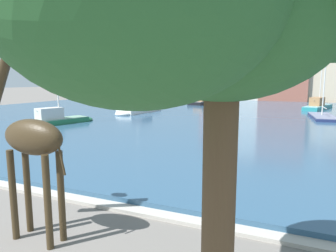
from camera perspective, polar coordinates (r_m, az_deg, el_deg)
harbor_water at (r=35.35m, az=15.91°, el=1.61°), size 78.69×52.86×0.29m
quay_edge_coping at (r=10.21m, az=-5.34°, el=-15.62°), size 78.69×0.50×0.12m
giraffe_statue at (r=8.65m, az=-24.61°, el=-2.48°), size 3.03×0.75×5.28m
sailboat_green at (r=29.45m, az=-19.76°, el=0.97°), size 3.46×7.34×7.25m
sailboat_teal at (r=47.16m, az=26.43°, el=3.29°), size 4.38×8.97×5.81m
sailboat_black at (r=50.93m, az=6.42°, el=4.38°), size 3.17×6.22×6.18m
sailboat_navy at (r=36.32m, az=26.81°, el=1.47°), size 2.76×7.80×5.59m
sailboat_white at (r=37.52m, az=-5.74°, el=2.96°), size 2.71×8.01×8.84m
shade_tree at (r=4.00m, az=12.26°, el=21.24°), size 4.55×5.04×6.58m
townhouse_narrow_midrow at (r=69.34m, az=9.31°, el=9.67°), size 5.95×7.60×11.33m
townhouse_wide_warehouse at (r=65.84m, az=14.37°, el=10.39°), size 7.25×7.78×13.20m
townhouse_corner_house at (r=64.81m, az=21.02°, el=10.21°), size 8.92×7.74×13.39m
townhouse_end_terrace at (r=65.91m, az=26.91°, el=8.17°), size 6.74×8.10×9.61m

